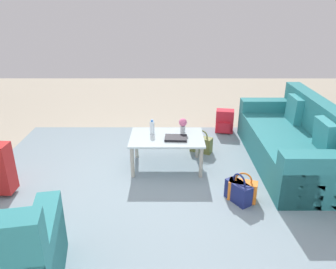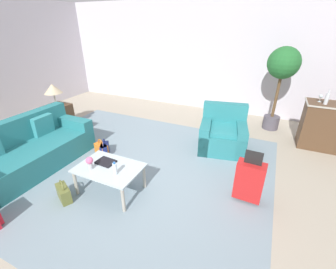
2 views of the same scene
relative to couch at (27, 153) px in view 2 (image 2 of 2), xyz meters
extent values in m
plane|color=#A89E89|center=(2.20, 0.60, -0.31)|extent=(12.00, 12.00, 0.00)
cube|color=silver|center=(2.20, 4.66, 1.24)|extent=(10.24, 0.12, 3.10)
cube|color=gray|center=(1.60, 0.80, -0.30)|extent=(5.20, 4.40, 0.01)
cube|color=teal|center=(0.10, 0.00, -0.08)|extent=(0.95, 2.28, 0.45)
cube|color=teal|center=(-0.27, 0.00, 0.14)|extent=(0.22, 2.28, 0.91)
cube|color=teal|center=(0.10, 1.02, 0.01)|extent=(0.95, 0.24, 0.64)
cube|color=teal|center=(-0.11, 0.51, 0.32)|extent=(0.15, 0.40, 0.41)
cube|color=teal|center=(3.10, 2.20, -0.09)|extent=(1.08, 1.06, 0.44)
cube|color=teal|center=(3.03, 2.54, 0.15)|extent=(0.95, 0.37, 0.92)
cube|color=teal|center=(3.45, 2.27, -0.01)|extent=(0.37, 0.92, 0.60)
cube|color=teal|center=(2.74, 2.13, -0.01)|extent=(0.37, 0.92, 0.60)
cube|color=teal|center=(3.11, 2.15, 0.17)|extent=(0.79, 0.76, 0.08)
cube|color=silver|center=(1.80, 0.10, 0.13)|extent=(0.99, 0.68, 0.02)
cylinder|color=#ADA899|center=(1.36, 0.39, -0.09)|extent=(0.05, 0.05, 0.43)
cylinder|color=#ADA899|center=(2.24, 0.39, -0.09)|extent=(0.05, 0.05, 0.43)
cylinder|color=#ADA899|center=(1.36, -0.19, -0.09)|extent=(0.05, 0.05, 0.43)
cylinder|color=#ADA899|center=(2.24, -0.19, -0.09)|extent=(0.05, 0.05, 0.43)
cylinder|color=silver|center=(2.00, 0.00, 0.23)|extent=(0.06, 0.06, 0.18)
cylinder|color=#2D6BBC|center=(2.00, 0.00, 0.34)|extent=(0.04, 0.04, 0.02)
cube|color=black|center=(1.68, 0.18, 0.16)|extent=(0.30, 0.23, 0.03)
cylinder|color=#B2B7BC|center=(1.58, -0.05, 0.19)|extent=(0.07, 0.07, 0.10)
sphere|color=#DB6693|center=(1.58, -0.05, 0.29)|extent=(0.11, 0.11, 0.11)
cube|color=#513823|center=(-1.00, 1.60, -0.01)|extent=(0.54, 0.54, 0.59)
cylinder|color=#ADA899|center=(-1.00, 1.60, 0.29)|extent=(0.18, 0.18, 0.02)
cylinder|color=#ADA899|center=(-1.00, 1.60, 0.45)|extent=(0.04, 0.04, 0.29)
cone|color=beige|center=(-1.00, 1.60, 0.71)|extent=(0.42, 0.42, 0.23)
cylinder|color=silver|center=(4.80, 3.23, 0.68)|extent=(0.07, 0.07, 0.01)
cylinder|color=silver|center=(4.80, 3.23, 0.73)|extent=(0.01, 0.01, 0.08)
sphere|color=silver|center=(4.80, 3.23, 0.80)|extent=(0.08, 0.08, 0.08)
cylinder|color=silver|center=(4.88, 3.08, 0.79)|extent=(0.07, 0.07, 0.22)
cylinder|color=silver|center=(4.88, 3.08, 0.94)|extent=(0.03, 0.03, 0.08)
cube|color=red|center=(3.80, 0.80, 0.04)|extent=(0.41, 0.24, 0.60)
cube|color=black|center=(3.80, 0.80, 0.44)|extent=(0.24, 0.03, 0.20)
cylinder|color=black|center=(3.66, 0.81, -0.28)|extent=(0.02, 0.05, 0.05)
cylinder|color=black|center=(3.94, 0.79, -0.28)|extent=(0.02, 0.05, 0.05)
cube|color=orange|center=(0.92, 0.92, -0.19)|extent=(0.35, 0.24, 0.24)
torus|color=orange|center=(0.92, 0.92, -0.05)|extent=(0.19, 0.08, 0.20)
cube|color=olive|center=(1.28, -0.38, -0.19)|extent=(0.35, 0.27, 0.24)
torus|color=olive|center=(1.28, -0.38, -0.05)|extent=(0.18, 0.11, 0.20)
cube|color=navy|center=(0.98, 0.95, -0.19)|extent=(0.29, 0.35, 0.24)
torus|color=navy|center=(0.98, 0.95, -0.05)|extent=(0.12, 0.18, 0.20)
cylinder|color=#514C56|center=(4.00, 3.80, -0.14)|extent=(0.38, 0.38, 0.33)
cylinder|color=brown|center=(4.00, 3.80, 0.52)|extent=(0.07, 0.07, 1.01)
sphere|color=#23662D|center=(4.00, 3.80, 1.33)|extent=(0.72, 0.72, 0.72)
camera|label=1|loc=(1.78, 4.15, 1.85)|focal=35.00mm
camera|label=2|loc=(3.83, -2.12, 2.12)|focal=24.00mm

